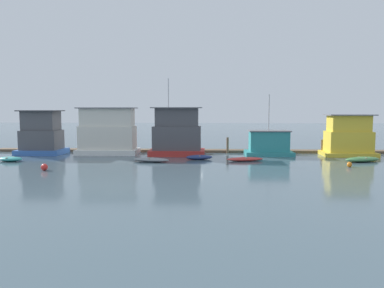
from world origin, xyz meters
TOP-DOWN VIEW (x-y plane):
  - ground_plane at (0.00, 0.00)m, footprint 200.00×200.00m
  - dock_walkway at (0.00, 3.16)m, footprint 51.00×1.72m
  - houseboat_blue at (-18.29, -0.01)m, footprint 5.33×4.12m
  - houseboat_white at (-10.26, 0.27)m, footprint 7.29×3.60m
  - houseboat_red at (-1.81, -0.26)m, footprint 6.46×3.85m
  - houseboat_teal at (9.05, 0.32)m, footprint 5.55×3.66m
  - houseboat_yellow at (18.20, 0.09)m, footprint 5.84×3.91m
  - dinghy_teal at (-18.82, -6.35)m, footprint 2.83×1.84m
  - dinghy_grey at (-4.02, -6.00)m, footprint 4.06×1.99m
  - dinghy_navy at (0.94, -4.08)m, footprint 3.02×1.56m
  - dinghy_red at (5.77, -4.86)m, footprint 4.13×2.13m
  - dinghy_green at (17.92, -4.87)m, footprint 4.23×2.71m
  - mooring_post_near_left at (7.18, 2.05)m, footprint 0.20×0.20m
  - mooring_post_far_left at (15.79, 2.05)m, footprint 0.29×0.29m
  - mooring_post_near_right at (4.26, 2.05)m, footprint 0.29×0.29m
  - buoy_orange at (15.25, -8.58)m, footprint 0.47×0.47m
  - buoy_red at (-12.66, -11.88)m, footprint 0.60×0.60m

SIDE VIEW (x-z plane):
  - ground_plane at x=0.00m, z-range 0.00..0.00m
  - dock_walkway at x=0.00m, z-range 0.00..0.30m
  - dinghy_red at x=5.77m, z-range 0.00..0.39m
  - dinghy_grey at x=-4.02m, z-range 0.00..0.44m
  - buoy_orange at x=15.25m, z-range 0.00..0.47m
  - dinghy_teal at x=-18.82m, z-range 0.00..0.48m
  - dinghy_green at x=17.92m, z-range 0.00..0.51m
  - dinghy_navy at x=0.94m, z-range 0.00..0.51m
  - buoy_red at x=-12.66m, z-range 0.00..0.60m
  - mooring_post_far_left at x=15.79m, z-range 0.00..1.73m
  - mooring_post_near_right at x=4.26m, z-range 0.00..1.96m
  - mooring_post_near_left at x=7.18m, z-range 0.00..2.00m
  - houseboat_teal at x=9.05m, z-range -2.22..4.94m
  - houseboat_yellow at x=18.20m, z-range -0.25..4.58m
  - houseboat_blue at x=-18.29m, z-range -0.30..5.00m
  - houseboat_red at x=-1.81m, z-range -2.01..7.00m
  - houseboat_white at x=-10.26m, z-range -0.22..5.41m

